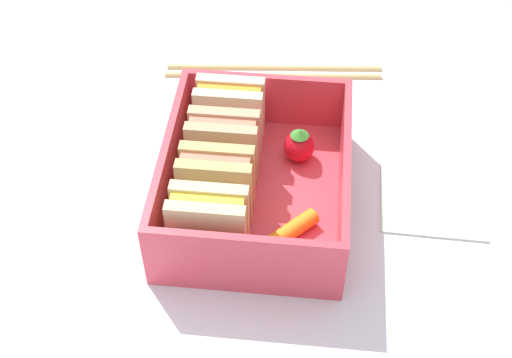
{
  "coord_description": "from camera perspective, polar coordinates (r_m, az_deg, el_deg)",
  "views": [
    {
      "loc": [
        -38.38,
        -3.96,
        44.07
      ],
      "look_at": [
        0.0,
        0.0,
        2.7
      ],
      "focal_mm": 50.0,
      "sensor_mm": 36.0,
      "label": 1
    }
  ],
  "objects": [
    {
      "name": "strawberry_far_left",
      "position": [
        0.59,
        3.47,
        2.69
      ],
      "size": [
        2.57,
        2.57,
        3.17
      ],
      "color": "red",
      "rests_on": "bento_tray"
    },
    {
      "name": "carrot_stick_far_left",
      "position": [
        0.54,
        2.68,
        -4.24
      ],
      "size": [
        4.51,
        4.45,
        1.3
      ],
      "primitive_type": "cylinder",
      "rotation": [
        1.57,
        0.0,
        0.8
      ],
      "color": "orange",
      "rests_on": "bento_tray"
    },
    {
      "name": "sandwich_center_left",
      "position": [
        0.54,
        -3.2,
        -0.32
      ],
      "size": [
        2.88,
        5.69,
        5.8
      ],
      "color": "tan",
      "rests_on": "bento_tray"
    },
    {
      "name": "sandwich_center",
      "position": [
        0.57,
        -2.63,
        2.64
      ],
      "size": [
        2.88,
        5.69,
        5.8
      ],
      "color": "tan",
      "rests_on": "bento_tray"
    },
    {
      "name": "bento_rim",
      "position": [
        0.56,
        0.0,
        0.69
      ],
      "size": [
        17.97,
        14.44,
        4.97
      ],
      "color": "#D83E4D",
      "rests_on": "bento_tray"
    },
    {
      "name": "bento_tray",
      "position": [
        0.58,
        0.0,
        -1.41
      ],
      "size": [
        17.97,
        14.44,
        1.2
      ],
      "primitive_type": "cube",
      "color": "#D83E4D",
      "rests_on": "ground_plane"
    },
    {
      "name": "sandwich_center_right",
      "position": [
        0.6,
        -2.11,
        5.32
      ],
      "size": [
        2.88,
        5.69,
        5.8
      ],
      "color": "beige",
      "rests_on": "bento_tray"
    },
    {
      "name": "ground_plane",
      "position": [
        0.59,
        0.0,
        -2.44
      ],
      "size": [
        120.0,
        120.0,
        2.0
      ],
      "primitive_type": "cube",
      "color": "silver"
    },
    {
      "name": "sandwich_left",
      "position": [
        0.52,
        -3.82,
        -3.59
      ],
      "size": [
        2.88,
        5.69,
        5.8
      ],
      "color": "beige",
      "rests_on": "bento_tray"
    },
    {
      "name": "chopstick_pair",
      "position": [
        0.71,
        1.61,
        8.72
      ],
      "size": [
        3.77,
        21.21,
        0.7
      ],
      "color": "tan",
      "rests_on": "ground_plane"
    },
    {
      "name": "folded_napkin",
      "position": [
        0.61,
        13.88,
        -0.59
      ],
      "size": [
        10.82,
        8.67,
        0.4
      ],
      "primitive_type": "cube",
      "rotation": [
        0.0,
        0.0,
        -0.02
      ],
      "color": "silver",
      "rests_on": "ground_plane"
    }
  ]
}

